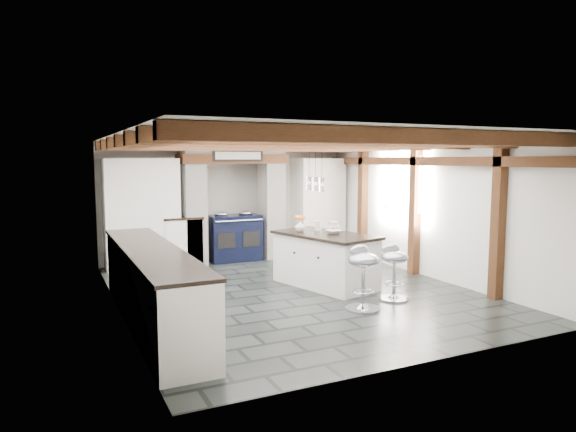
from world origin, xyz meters
name	(u,v)px	position (x,y,z in m)	size (l,w,h in m)	color
ground	(293,291)	(0.00, 0.00, 0.00)	(6.00, 6.00, 0.00)	black
room_shell	(224,214)	(-0.61, 1.42, 1.07)	(6.00, 6.03, 6.00)	white
range_cooker	(234,237)	(0.00, 2.68, 0.47)	(1.00, 0.63, 0.99)	black
kitchen_island	(325,259)	(0.61, 0.12, 0.42)	(1.28, 1.85, 1.11)	white
bar_stool_near	(394,266)	(1.09, -1.01, 0.49)	(0.46, 0.46, 0.79)	silver
bar_stool_far	(363,270)	(0.41, -1.24, 0.53)	(0.46, 0.46, 0.86)	silver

